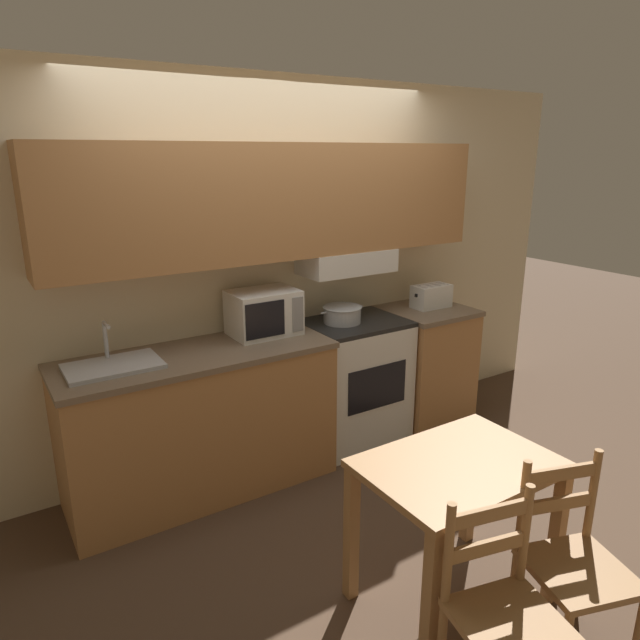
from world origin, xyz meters
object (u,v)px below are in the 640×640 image
(toaster, at_px, (431,296))
(cooking_pot, at_px, (342,314))
(stove_range, at_px, (354,381))
(sink_basin, at_px, (113,365))
(chair_right_of_table, at_px, (573,564))
(microwave, at_px, (264,313))
(chair_left_of_table, at_px, (505,616))
(dining_table, at_px, (457,488))

(toaster, bearing_deg, cooking_pot, 177.86)
(stove_range, xyz_separation_m, toaster, (0.71, -0.01, 0.55))
(sink_basin, bearing_deg, chair_right_of_table, -56.32)
(microwave, distance_m, chair_left_of_table, 2.23)
(chair_right_of_table, bearing_deg, sink_basin, 141.40)
(chair_right_of_table, bearing_deg, cooking_pot, 101.01)
(microwave, bearing_deg, stove_range, -6.85)
(dining_table, xyz_separation_m, chair_left_of_table, (-0.25, -0.50, -0.18))
(cooking_pot, xyz_separation_m, toaster, (0.81, -0.03, 0.03))
(microwave, height_order, sink_basin, microwave)
(dining_table, height_order, chair_left_of_table, chair_left_of_table)
(microwave, xyz_separation_m, toaster, (1.39, -0.09, -0.06))
(cooking_pot, bearing_deg, dining_table, -105.89)
(cooking_pot, xyz_separation_m, sink_basin, (-1.57, -0.04, -0.05))
(microwave, distance_m, chair_right_of_table, 2.22)
(cooking_pot, bearing_deg, chair_right_of_table, -96.71)
(toaster, bearing_deg, dining_table, -129.18)
(stove_range, distance_m, sink_basin, 1.73)
(cooking_pot, height_order, chair_left_of_table, cooking_pot)
(dining_table, relative_size, chair_right_of_table, 1.01)
(microwave, distance_m, toaster, 1.39)
(microwave, bearing_deg, chair_left_of_table, -93.18)
(chair_left_of_table, bearing_deg, chair_right_of_table, 17.00)
(toaster, distance_m, chair_right_of_table, 2.34)
(stove_range, relative_size, toaster, 2.96)
(stove_range, height_order, sink_basin, sink_basin)
(stove_range, distance_m, chair_right_of_table, 2.05)
(sink_basin, bearing_deg, chair_left_of_table, -66.79)
(dining_table, bearing_deg, chair_right_of_table, -66.12)
(toaster, relative_size, chair_left_of_table, 0.36)
(microwave, relative_size, chair_right_of_table, 0.51)
(sink_basin, height_order, dining_table, sink_basin)
(chair_left_of_table, relative_size, chair_right_of_table, 1.00)
(cooking_pot, distance_m, sink_basin, 1.57)
(sink_basin, xyz_separation_m, chair_right_of_table, (1.33, -2.00, -0.51))
(cooking_pot, height_order, toaster, toaster)
(microwave, bearing_deg, dining_table, -85.31)
(stove_range, relative_size, sink_basin, 1.80)
(stove_range, height_order, toaster, toaster)
(stove_range, distance_m, chair_left_of_table, 2.20)
(chair_left_of_table, bearing_deg, dining_table, 76.10)
(dining_table, bearing_deg, chair_left_of_table, -116.65)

